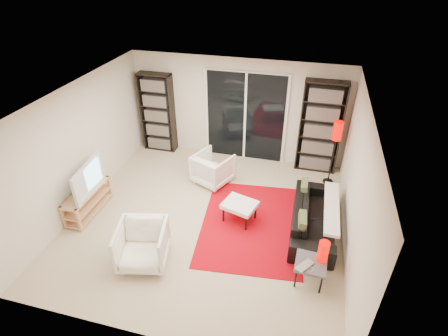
% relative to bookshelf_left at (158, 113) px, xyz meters
% --- Properties ---
extents(floor, '(5.00, 5.00, 0.00)m').
position_rel_bookshelf_left_xyz_m(floor, '(1.95, -2.33, -0.98)').
color(floor, beige).
rests_on(floor, ground).
extents(wall_back, '(5.00, 0.02, 2.40)m').
position_rel_bookshelf_left_xyz_m(wall_back, '(1.95, 0.17, 0.22)').
color(wall_back, beige).
rests_on(wall_back, ground).
extents(wall_front, '(5.00, 0.02, 2.40)m').
position_rel_bookshelf_left_xyz_m(wall_front, '(1.95, -4.83, 0.22)').
color(wall_front, beige).
rests_on(wall_front, ground).
extents(wall_left, '(0.02, 5.00, 2.40)m').
position_rel_bookshelf_left_xyz_m(wall_left, '(-0.55, -2.33, 0.22)').
color(wall_left, beige).
rests_on(wall_left, ground).
extents(wall_right, '(0.02, 5.00, 2.40)m').
position_rel_bookshelf_left_xyz_m(wall_right, '(4.45, -2.33, 0.22)').
color(wall_right, beige).
rests_on(wall_right, ground).
extents(ceiling, '(5.00, 5.00, 0.02)m').
position_rel_bookshelf_left_xyz_m(ceiling, '(1.95, -2.33, 1.42)').
color(ceiling, white).
rests_on(ceiling, wall_back).
extents(sliding_door, '(1.92, 0.08, 2.16)m').
position_rel_bookshelf_left_xyz_m(sliding_door, '(2.15, 0.13, 0.07)').
color(sliding_door, white).
rests_on(sliding_door, ground).
extents(bookshelf_left, '(0.80, 0.30, 1.95)m').
position_rel_bookshelf_left_xyz_m(bookshelf_left, '(0.00, 0.00, 0.00)').
color(bookshelf_left, black).
rests_on(bookshelf_left, ground).
extents(bookshelf_right, '(0.90, 0.30, 2.10)m').
position_rel_bookshelf_left_xyz_m(bookshelf_right, '(3.85, -0.00, 0.07)').
color(bookshelf_right, black).
rests_on(bookshelf_right, ground).
extents(tv_stand, '(0.37, 1.16, 0.50)m').
position_rel_bookshelf_left_xyz_m(tv_stand, '(-0.34, -2.72, -0.71)').
color(tv_stand, tan).
rests_on(tv_stand, floor).
extents(tv, '(0.24, 1.04, 0.59)m').
position_rel_bookshelf_left_xyz_m(tv, '(-0.32, -2.72, -0.18)').
color(tv, black).
rests_on(tv, tv_stand).
extents(rug, '(2.07, 2.65, 0.01)m').
position_rel_bookshelf_left_xyz_m(rug, '(2.80, -2.28, -0.97)').
color(rug, '#AB010E').
rests_on(rug, floor).
extents(sofa, '(0.78, 1.94, 0.56)m').
position_rel_bookshelf_left_xyz_m(sofa, '(3.90, -2.13, -0.69)').
color(sofa, black).
rests_on(sofa, floor).
extents(armchair_back, '(0.96, 0.97, 0.68)m').
position_rel_bookshelf_left_xyz_m(armchair_back, '(1.71, -1.11, -0.64)').
color(armchair_back, white).
rests_on(armchair_back, floor).
extents(armchair_front, '(0.92, 0.94, 0.72)m').
position_rel_bookshelf_left_xyz_m(armchair_front, '(1.26, -3.62, -0.62)').
color(armchair_front, white).
rests_on(armchair_front, floor).
extents(ottoman, '(0.71, 0.63, 0.40)m').
position_rel_bookshelf_left_xyz_m(ottoman, '(2.55, -2.22, -0.63)').
color(ottoman, white).
rests_on(ottoman, floor).
extents(side_table, '(0.49, 0.49, 0.40)m').
position_rel_bookshelf_left_xyz_m(side_table, '(3.90, -3.35, -0.62)').
color(side_table, '#47474C').
rests_on(side_table, floor).
extents(laptop, '(0.34, 0.37, 0.02)m').
position_rel_bookshelf_left_xyz_m(laptop, '(3.84, -3.47, -0.56)').
color(laptop, silver).
rests_on(laptop, side_table).
extents(table_lamp, '(0.16, 0.16, 0.36)m').
position_rel_bookshelf_left_xyz_m(table_lamp, '(4.05, -3.26, -0.39)').
color(table_lamp, '#BE0500').
rests_on(table_lamp, side_table).
extents(floor_lamp, '(0.22, 0.22, 1.46)m').
position_rel_bookshelf_left_xyz_m(floor_lamp, '(4.18, -0.50, 0.14)').
color(floor_lamp, black).
rests_on(floor_lamp, floor).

